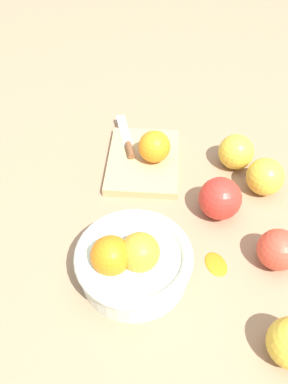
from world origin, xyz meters
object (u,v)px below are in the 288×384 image
object	(u,v)px
orange_on_board	(154,147)
apple_front_center	(220,199)
apple_front_right_2	(236,152)
apple_front_left	(278,250)
cutting_board	(143,161)
bowl	(132,261)
apple_front_right	(265,177)
knife	(127,141)

from	to	relation	value
orange_on_board	apple_front_center	bearing A→B (deg)	-134.52
apple_front_right_2	apple_front_left	bearing A→B (deg)	-168.36
apple_front_left	apple_front_right_2	distance (m)	0.25
cutting_board	apple_front_left	distance (m)	0.34
orange_on_board	apple_front_center	size ratio (longest dim) A/B	0.83
bowl	apple_front_left	bearing A→B (deg)	-80.16
apple_front_right	apple_front_right_2	world-z (taller)	same
bowl	apple_front_center	xyz separation A→B (m)	(0.15, -0.15, 0.00)
orange_on_board	apple_front_right	distance (m)	0.23
bowl	apple_front_center	world-z (taller)	bowl
cutting_board	apple_front_center	xyz separation A→B (m)	(-0.13, -0.15, 0.03)
orange_on_board	apple_front_right_2	xyz separation A→B (m)	(0.01, -0.17, -0.01)
knife	orange_on_board	bearing A→B (deg)	-127.86
cutting_board	apple_front_right	size ratio (longest dim) A/B	2.68
bowl	apple_front_center	distance (m)	0.21
bowl	apple_front_right	world-z (taller)	bowl
cutting_board	apple_front_center	bearing A→B (deg)	-129.91
orange_on_board	apple_front_left	distance (m)	0.32
orange_on_board	apple_front_right	size ratio (longest dim) A/B	0.90
knife	apple_front_right_2	xyz separation A→B (m)	(-0.04, -0.23, 0.01)
apple_front_center	apple_front_right_2	xyz separation A→B (m)	(0.14, -0.04, -0.00)
cutting_board	apple_front_right_2	xyz separation A→B (m)	(0.01, -0.19, 0.03)
apple_front_center	apple_front_right	world-z (taller)	apple_front_center
bowl	apple_front_right_2	distance (m)	0.35
apple_front_left	apple_front_right_2	world-z (taller)	apple_front_right_2
bowl	apple_front_right_2	world-z (taller)	bowl
orange_on_board	apple_front_center	distance (m)	0.18
apple_front_right	cutting_board	bearing A→B (deg)	76.28
bowl	cutting_board	size ratio (longest dim) A/B	0.97
orange_on_board	apple_front_right	bearing A→B (deg)	-105.01
apple_front_right_2	cutting_board	bearing A→B (deg)	93.32
cutting_board	apple_front_center	world-z (taller)	apple_front_center
orange_on_board	apple_front_left	world-z (taller)	orange_on_board
apple_front_right_2	apple_front_right	bearing A→B (deg)	-144.42
apple_front_right_2	apple_front_center	bearing A→B (deg)	163.38
apple_front_center	apple_front_left	world-z (taller)	apple_front_center
orange_on_board	apple_front_left	xyz separation A→B (m)	(-0.23, -0.22, -0.02)
cutting_board	apple_front_right_2	world-z (taller)	apple_front_right_2
apple_front_right	apple_front_left	xyz separation A→B (m)	(-0.17, 0.00, -0.00)
bowl	apple_front_left	size ratio (longest dim) A/B	2.73
knife	apple_front_left	distance (m)	0.40
orange_on_board	knife	bearing A→B (deg)	52.14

